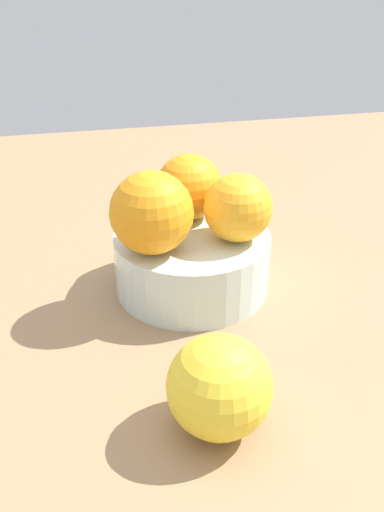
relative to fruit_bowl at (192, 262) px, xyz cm
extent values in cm
cube|color=#997551|center=(0.00, 0.00, -3.86)|extent=(110.00, 110.00, 2.00)
cylinder|color=silver|center=(0.00, 0.00, -2.46)|extent=(9.56, 9.56, 0.80)
cylinder|color=silver|center=(0.00, 0.00, 0.13)|extent=(15.42, 15.42, 5.97)
sphere|color=orange|center=(0.57, 4.06, 6.44)|extent=(6.65, 6.65, 6.65)
sphere|color=orange|center=(-4.18, -2.18, 6.93)|extent=(7.64, 7.64, 7.64)
sphere|color=#F9A823|center=(4.05, -1.65, 6.37)|extent=(6.51, 6.51, 6.51)
sphere|color=yellow|center=(-2.11, -18.95, 0.96)|extent=(7.64, 7.64, 7.64)
camera|label=1|loc=(-10.39, -48.14, 28.95)|focal=40.01mm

